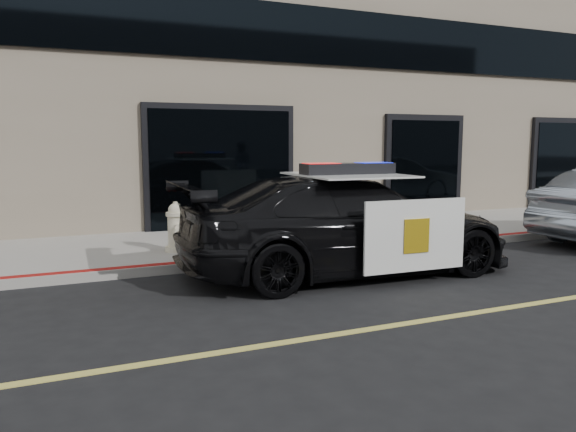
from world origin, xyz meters
name	(u,v)px	position (x,y,z in m)	size (l,w,h in m)	color
ground	(472,314)	(0.00, 0.00, 0.00)	(120.00, 120.00, 0.00)	black
sidewalk_n	(294,239)	(0.00, 5.25, 0.07)	(60.00, 3.50, 0.15)	gray
police_car	(347,224)	(-0.34, 2.44, 0.78)	(2.66, 5.47, 1.74)	black
fire_hydrant	(176,228)	(-2.58, 4.53, 0.56)	(0.40, 0.55, 0.87)	beige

